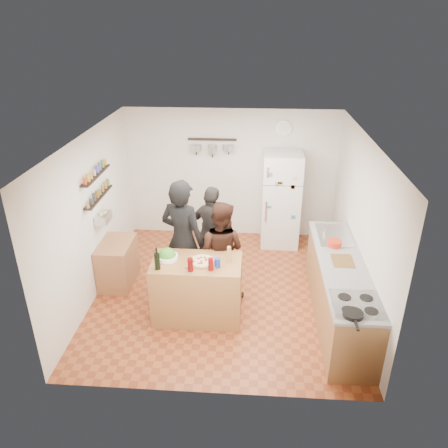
# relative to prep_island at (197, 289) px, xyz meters

# --- Properties ---
(room_shell) EXTENTS (4.20, 4.20, 4.20)m
(room_shell) POSITION_rel_prep_island_xyz_m (0.33, 1.03, 0.79)
(room_shell) COLOR brown
(room_shell) RESTS_ON ground
(prep_island) EXTENTS (1.25, 0.72, 0.91)m
(prep_island) POSITION_rel_prep_island_xyz_m (0.00, 0.00, 0.00)
(prep_island) COLOR olive
(prep_island) RESTS_ON floor
(pizza_board) EXTENTS (0.42, 0.34, 0.02)m
(pizza_board) POSITION_rel_prep_island_xyz_m (0.08, -0.02, 0.47)
(pizza_board) COLOR olive
(pizza_board) RESTS_ON prep_island
(pizza) EXTENTS (0.34, 0.34, 0.02)m
(pizza) POSITION_rel_prep_island_xyz_m (0.08, -0.02, 0.48)
(pizza) COLOR #D6B98D
(pizza) RESTS_ON pizza_board
(salad_bowl) EXTENTS (0.30, 0.30, 0.06)m
(salad_bowl) POSITION_rel_prep_island_xyz_m (-0.42, 0.05, 0.49)
(salad_bowl) COLOR white
(salad_bowl) RESTS_ON prep_island
(wine_bottle) EXTENTS (0.08, 0.08, 0.23)m
(wine_bottle) POSITION_rel_prep_island_xyz_m (-0.50, -0.22, 0.57)
(wine_bottle) COLOR black
(wine_bottle) RESTS_ON prep_island
(wine_glass_near) EXTENTS (0.08, 0.08, 0.19)m
(wine_glass_near) POSITION_rel_prep_island_xyz_m (-0.05, -0.24, 0.55)
(wine_glass_near) COLOR #4E0608
(wine_glass_near) RESTS_ON prep_island
(wine_glass_far) EXTENTS (0.07, 0.07, 0.18)m
(wine_glass_far) POSITION_rel_prep_island_xyz_m (0.22, -0.20, 0.54)
(wine_glass_far) COLOR #5F0809
(wine_glass_far) RESTS_ON prep_island
(pepper_mill) EXTENTS (0.06, 0.06, 0.19)m
(pepper_mill) POSITION_rel_prep_island_xyz_m (0.45, 0.05, 0.55)
(pepper_mill) COLOR #AD8448
(pepper_mill) RESTS_ON prep_island
(salt_canister) EXTENTS (0.08, 0.08, 0.13)m
(salt_canister) POSITION_rel_prep_island_xyz_m (0.30, -0.12, 0.52)
(salt_canister) COLOR navy
(salt_canister) RESTS_ON prep_island
(person_left) EXTENTS (0.82, 0.69, 1.93)m
(person_left) POSITION_rel_prep_island_xyz_m (-0.27, 0.52, 0.51)
(person_left) COLOR black
(person_left) RESTS_ON floor
(person_center) EXTENTS (0.91, 0.80, 1.58)m
(person_center) POSITION_rel_prep_island_xyz_m (0.29, 0.55, 0.34)
(person_center) COLOR black
(person_center) RESTS_ON floor
(person_back) EXTENTS (1.01, 0.79, 1.59)m
(person_back) POSITION_rel_prep_island_xyz_m (0.12, 1.12, 0.34)
(person_back) COLOR #292625
(person_back) RESTS_ON floor
(counter_run) EXTENTS (0.63, 2.63, 0.90)m
(counter_run) POSITION_rel_prep_island_xyz_m (2.03, 0.09, -0.01)
(counter_run) COLOR #9E7042
(counter_run) RESTS_ON floor
(stove_top) EXTENTS (0.60, 0.62, 0.02)m
(stove_top) POSITION_rel_prep_island_xyz_m (2.03, -0.86, 0.46)
(stove_top) COLOR white
(stove_top) RESTS_ON counter_run
(skillet) EXTENTS (0.24, 0.24, 0.05)m
(skillet) POSITION_rel_prep_island_xyz_m (1.93, -1.09, 0.49)
(skillet) COLOR black
(skillet) RESTS_ON stove_top
(sink) EXTENTS (0.50, 0.80, 0.03)m
(sink) POSITION_rel_prep_island_xyz_m (2.03, 0.94, 0.46)
(sink) COLOR silver
(sink) RESTS_ON counter_run
(cutting_board) EXTENTS (0.30, 0.40, 0.02)m
(cutting_board) POSITION_rel_prep_island_xyz_m (2.03, 0.15, 0.46)
(cutting_board) COLOR olive
(cutting_board) RESTS_ON counter_run
(red_bowl) EXTENTS (0.21, 0.21, 0.09)m
(red_bowl) POSITION_rel_prep_island_xyz_m (1.98, 0.58, 0.51)
(red_bowl) COLOR red
(red_bowl) RESTS_ON counter_run
(fridge) EXTENTS (0.70, 0.68, 1.80)m
(fridge) POSITION_rel_prep_island_xyz_m (1.28, 2.39, 0.45)
(fridge) COLOR white
(fridge) RESTS_ON floor
(wall_clock) EXTENTS (0.30, 0.03, 0.30)m
(wall_clock) POSITION_rel_prep_island_xyz_m (1.28, 2.72, 1.69)
(wall_clock) COLOR silver
(wall_clock) RESTS_ON back_wall
(spice_shelf_lower) EXTENTS (0.12, 1.00, 0.02)m
(spice_shelf_lower) POSITION_rel_prep_island_xyz_m (-1.60, 0.84, 1.04)
(spice_shelf_lower) COLOR black
(spice_shelf_lower) RESTS_ON left_wall
(spice_shelf_upper) EXTENTS (0.12, 1.00, 0.02)m
(spice_shelf_upper) POSITION_rel_prep_island_xyz_m (-1.60, 0.84, 1.40)
(spice_shelf_upper) COLOR black
(spice_shelf_upper) RESTS_ON left_wall
(produce_basket) EXTENTS (0.18, 0.35, 0.14)m
(produce_basket) POSITION_rel_prep_island_xyz_m (-1.57, 0.84, 0.69)
(produce_basket) COLOR silver
(produce_basket) RESTS_ON left_wall
(side_table) EXTENTS (0.50, 0.80, 0.73)m
(side_table) POSITION_rel_prep_island_xyz_m (-1.41, 0.78, -0.09)
(side_table) COLOR #A16943
(side_table) RESTS_ON floor
(pot_rack) EXTENTS (0.90, 0.04, 0.04)m
(pot_rack) POSITION_rel_prep_island_xyz_m (-0.02, 2.64, 1.49)
(pot_rack) COLOR black
(pot_rack) RESTS_ON back_wall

